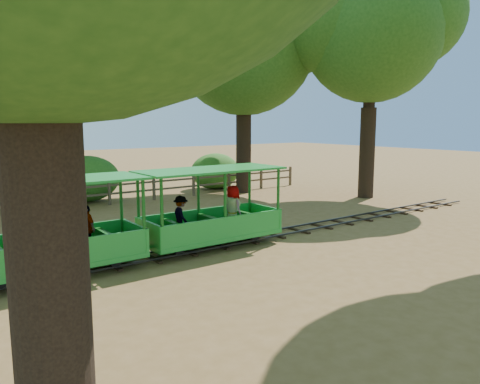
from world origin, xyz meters
TOP-DOWN VIEW (x-y plane):
  - ground at (0.00, 0.00)m, footprint 90.00×90.00m
  - track at (0.00, 0.00)m, footprint 22.00×1.00m
  - carriage_front at (-5.30, -0.03)m, footprint 3.95×1.61m
  - carriage_rear at (-1.23, 0.00)m, footprint 3.95×1.61m
  - oak_ne at (5.47, 7.59)m, footprint 8.37×7.37m
  - oak_e at (8.97, 3.08)m, footprint 7.49×6.59m
  - fence at (0.00, 8.00)m, footprint 18.10×0.10m
  - shrub_west at (-4.09, 9.30)m, footprint 2.62×2.02m
  - shrub_mid_w at (-1.49, 9.30)m, footprint 2.83×2.18m
  - shrub_mid_e at (5.30, 9.30)m, footprint 1.94×1.49m
  - shrub_east at (5.05, 9.30)m, footprint 2.59×2.00m

SIDE VIEW (x-z plane):
  - ground at x=0.00m, z-range 0.00..0.00m
  - track at x=0.00m, z-range 0.02..0.12m
  - fence at x=0.00m, z-range 0.08..1.08m
  - shrub_mid_e at x=5.30m, z-range 0.00..1.34m
  - carriage_front at x=-5.30m, z-range -0.20..1.85m
  - carriage_rear at x=-1.23m, z-range -0.20..1.85m
  - shrub_east at x=5.05m, z-range 0.00..1.80m
  - shrub_west at x=-4.09m, z-range 0.00..1.82m
  - shrub_mid_w at x=-1.49m, z-range 0.00..1.96m
  - oak_ne at x=5.47m, z-range 2.17..12.52m
  - oak_e at x=8.97m, z-range 2.38..12.56m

